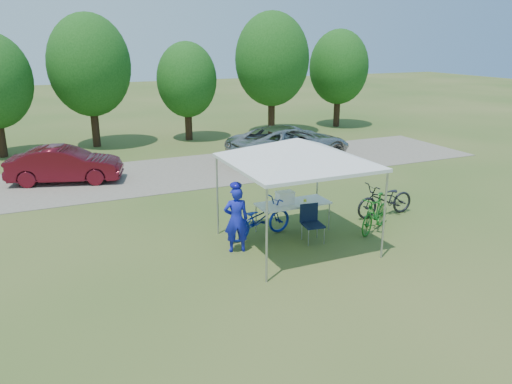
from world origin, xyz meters
The scene contains 14 objects.
ground centered at (0.00, 0.00, 0.00)m, with size 100.00×100.00×0.00m, color #2D5119.
gravel_strip centered at (0.00, 8.00, 0.01)m, with size 24.00×5.00×0.02m, color gray.
canopy centered at (0.00, 0.00, 2.65)m, with size 4.53×4.53×3.00m.
treeline centered at (-0.29, 14.05, 3.53)m, with size 24.89×4.28×6.30m.
folding_table centered at (0.39, 0.88, 0.76)m, with size 1.95×0.81×0.80m.
folding_chair centered at (0.51, 0.11, 0.56)m, with size 0.54×0.55×0.95m.
cooler centered at (0.15, 0.88, 0.97)m, with size 0.46×0.31×0.33m.
ice_cream_cup centered at (0.73, 0.83, 0.83)m, with size 0.08×0.08×0.06m, color yellow.
cyclist centered at (-1.48, 0.26, 0.82)m, with size 0.60×0.39×1.64m, color #161DB6.
bike_blue centered at (-0.60, 0.86, 0.50)m, with size 0.66×1.90×1.00m, color #11279A.
bike_green centered at (2.40, -0.02, 0.50)m, with size 0.47×1.67×1.00m, color #156219.
bike_dark centered at (3.40, 0.82, 0.50)m, with size 0.67×1.91×1.00m, color black.
minivan centered at (4.07, 8.00, 0.76)m, with size 2.45×5.31×1.47m, color #A5A4A0.
sedan centered at (-4.79, 8.33, 0.66)m, with size 1.35×3.88×1.28m, color #540E17.
Camera 1 is at (-5.61, -10.15, 4.99)m, focal length 35.00 mm.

